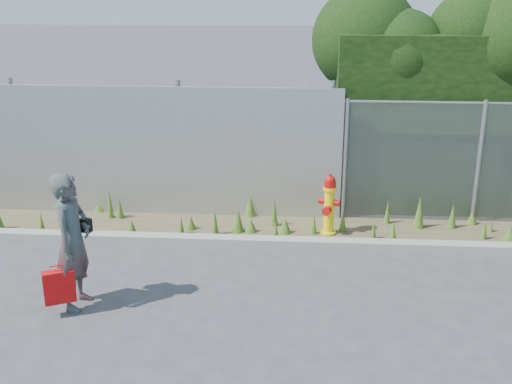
{
  "coord_description": "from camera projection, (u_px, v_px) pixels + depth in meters",
  "views": [
    {
      "loc": [
        0.29,
        -7.15,
        4.02
      ],
      "look_at": [
        -0.3,
        1.4,
        1.0
      ],
      "focal_mm": 45.0,
      "sensor_mm": 36.0,
      "label": 1
    }
  ],
  "objects": [
    {
      "name": "corrugated_fence",
      "position": [
        88.0,
        150.0,
        10.76
      ],
      "size": [
        8.5,
        0.21,
        2.3
      ],
      "color": "#A5A7AC",
      "rests_on": "ground"
    },
    {
      "name": "curb",
      "position": [
        277.0,
        242.0,
        9.76
      ],
      "size": [
        16.0,
        0.22,
        0.12
      ],
      "primitive_type": "cube",
      "color": "gray",
      "rests_on": "ground"
    },
    {
      "name": "ground",
      "position": [
        272.0,
        304.0,
        8.08
      ],
      "size": [
        80.0,
        80.0,
        0.0
      ],
      "primitive_type": "plane",
      "color": "#3E3E41",
      "rests_on": "ground"
    },
    {
      "name": "red_tote_bag",
      "position": [
        59.0,
        286.0,
        7.7
      ],
      "size": [
        0.37,
        0.14,
        0.49
      ],
      "rotation": [
        0.0,
        0.0,
        0.44
      ],
      "color": "#AA090B"
    },
    {
      "name": "woman",
      "position": [
        73.0,
        241.0,
        7.78
      ],
      "size": [
        0.48,
        0.67,
        1.74
      ],
      "primitive_type": "imported",
      "rotation": [
        0.0,
        0.0,
        1.47
      ],
      "color": "#106763",
      "rests_on": "ground"
    },
    {
      "name": "fire_hydrant",
      "position": [
        329.0,
        206.0,
        10.02
      ],
      "size": [
        0.34,
        0.3,
        1.0
      ],
      "rotation": [
        0.0,
        0.0,
        -0.32
      ],
      "color": "yellow",
      "rests_on": "ground"
    },
    {
      "name": "weed_strip",
      "position": [
        287.0,
        222.0,
        10.35
      ],
      "size": [
        16.0,
        1.35,
        0.54
      ],
      "color": "#4E412C",
      "rests_on": "ground"
    },
    {
      "name": "black_shoulder_bag",
      "position": [
        83.0,
        225.0,
        7.92
      ],
      "size": [
        0.23,
        0.1,
        0.17
      ],
      "rotation": [
        0.0,
        0.0,
        -0.34
      ],
      "color": "black"
    }
  ]
}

